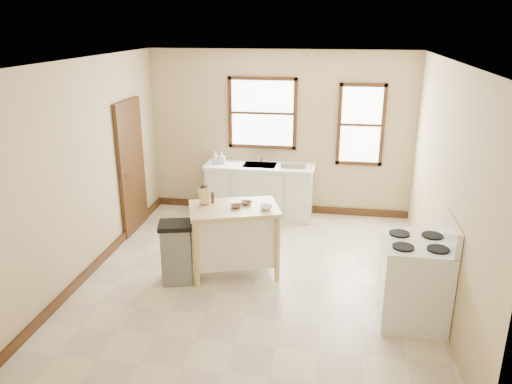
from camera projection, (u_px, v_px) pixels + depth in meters
The scene contains 23 objects.
floor at pixel (257, 276), 6.65m from camera, with size 5.00×5.00×0.00m, color #C1AE99.
ceiling at pixel (257, 60), 5.74m from camera, with size 5.00×5.00×0.00m, color white.
wall_back at pixel (280, 134), 8.53m from camera, with size 4.50×0.04×2.80m, color tan.
wall_left at pixel (88, 168), 6.54m from camera, with size 0.04×5.00×2.80m, color tan.
wall_right at pixel (446, 185), 5.86m from camera, with size 0.04×5.00×2.80m, color tan.
window_main at pixel (262, 113), 8.45m from camera, with size 1.17×0.06×1.22m, color black, non-canonical shape.
window_side at pixel (361, 125), 8.25m from camera, with size 0.77×0.06×1.37m, color black, non-canonical shape.
door_left at pixel (132, 167), 7.86m from camera, with size 0.06×0.90×2.10m, color black.
baseboard_back at pixel (278, 208), 8.94m from camera, with size 4.50×0.04×0.12m, color black.
baseboard_left at pixel (100, 260), 6.97m from camera, with size 0.04×5.00×0.12m, color black.
sink_counter at pixel (260, 190), 8.60m from camera, with size 1.86×0.62×0.92m, color silver, non-canonical shape.
faucet at pixel (261, 156), 8.59m from camera, with size 0.03×0.03×0.22m, color silver.
soap_bottle_a at pixel (215, 157), 8.50m from camera, with size 0.08×0.09×0.22m, color #B2B2B2.
soap_bottle_b at pixel (222, 158), 8.48m from camera, with size 0.09×0.09×0.20m, color #B2B2B2.
dish_rack at pixel (293, 164), 8.29m from camera, with size 0.42×0.32×0.11m, color silver, non-canonical shape.
kitchen_island at pixel (234, 240), 6.64m from camera, with size 1.15×0.73×0.94m, color #D2BB7C, non-canonical shape.
knife_block at pixel (204, 197), 6.56m from camera, with size 0.10×0.10×0.20m, color #DEAA74, non-canonical shape.
pepper_grinder at pixel (213, 198), 6.61m from camera, with size 0.04×0.04×0.15m, color #472113.
bowl_a at pixel (236, 206), 6.46m from camera, with size 0.15×0.15×0.04m, color brown.
bowl_b at pixel (246, 203), 6.57m from camera, with size 0.15×0.15×0.04m, color brown.
bowl_c at pixel (266, 207), 6.40m from camera, with size 0.16×0.16×0.05m, color white.
trash_bin at pixel (177, 253), 6.41m from camera, with size 0.42×0.35×0.82m, color #626260, non-canonical shape.
gas_stove at pixel (415, 270), 5.52m from camera, with size 0.77×0.78×1.23m, color white, non-canonical shape.
Camera 1 is at (0.93, -5.85, 3.23)m, focal length 35.00 mm.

